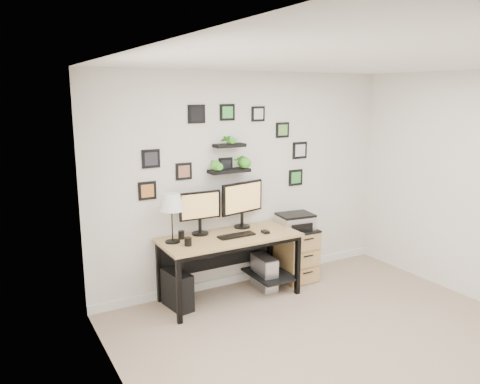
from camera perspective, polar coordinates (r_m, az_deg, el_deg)
room at (r=6.08m, az=0.93°, el=-10.19°), size 4.00×4.00×4.00m
desk at (r=5.43m, az=-1.13°, el=-6.48°), size 1.60×0.70×0.75m
monitor_left at (r=5.34m, az=-4.91°, el=-2.15°), size 0.49×0.20×0.50m
monitor_right at (r=5.59m, az=0.29°, el=-1.07°), size 0.60×0.23×0.56m
keyboard at (r=5.33m, az=-0.43°, el=-5.32°), size 0.44×0.14×0.02m
mouse at (r=5.45m, az=3.11°, el=-4.87°), size 0.08×0.11×0.03m
table_lamp at (r=5.06m, az=-8.35°, el=-1.39°), size 0.27×0.27×0.54m
mug at (r=5.04m, az=-6.35°, el=-6.03°), size 0.08×0.08×0.09m
pen_cup at (r=5.27m, az=-7.17°, el=-5.22°), size 0.07×0.07×0.09m
pc_tower_black at (r=5.33m, az=-7.65°, el=-11.75°), size 0.25×0.44×0.42m
pc_tower_grey at (r=5.78m, az=2.98°, el=-9.77°), size 0.21×0.42×0.41m
file_cabinet at (r=6.06m, az=6.79°, el=-7.47°), size 0.43×0.53×0.67m
printer at (r=5.92m, az=6.77°, el=-3.57°), size 0.46×0.38×0.19m
wall_decor at (r=5.49m, az=-1.20°, el=4.75°), size 2.26×0.18×1.06m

